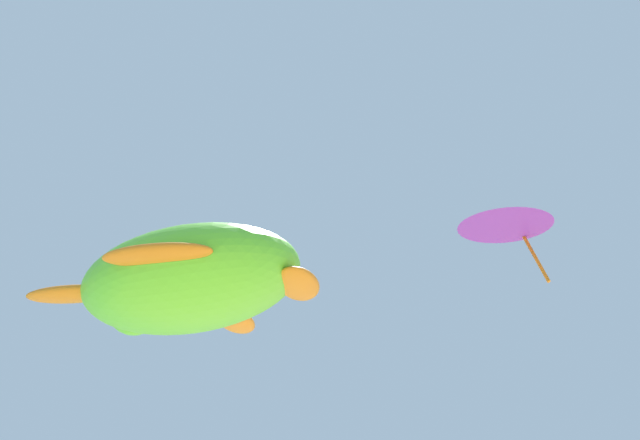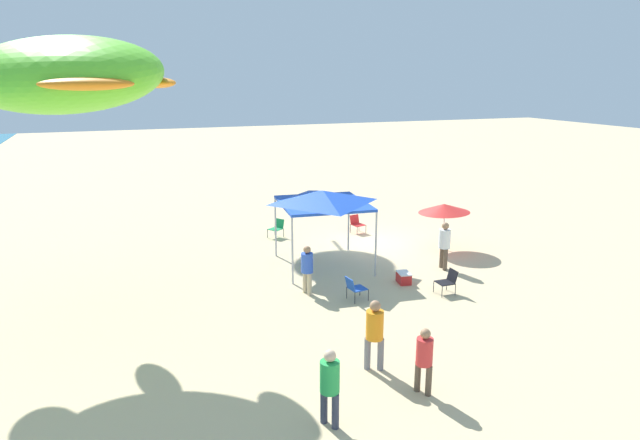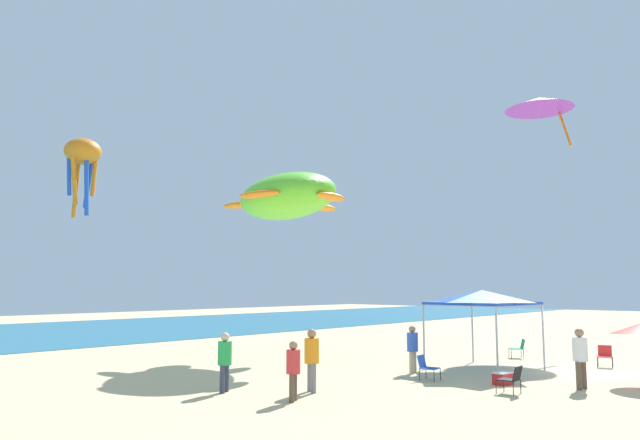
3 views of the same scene
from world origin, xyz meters
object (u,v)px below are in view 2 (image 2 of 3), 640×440
object	(u,v)px
person_near_umbrella	(375,329)
kite_turtle_lime	(59,74)
folding_chair_left_of_tent	(448,280)
folding_chair_near_cooler	(354,287)
person_beachcomber	(330,382)
beach_umbrella	(444,208)
person_watching_sky	(307,266)
folding_chair_right_of_tent	(357,223)
cooler_box	(404,278)
person_kite_handler	(424,356)
canopy_tent	(323,198)
folding_chair_facing_ocean	(277,227)
person_far_stroller	(444,242)

from	to	relation	value
person_near_umbrella	kite_turtle_lime	world-z (taller)	kite_turtle_lime
folding_chair_left_of_tent	folding_chair_near_cooler	world-z (taller)	same
person_beachcomber	beach_umbrella	bearing A→B (deg)	-71.68
kite_turtle_lime	folding_chair_near_cooler	bearing A→B (deg)	-155.84
person_watching_sky	kite_turtle_lime	size ratio (longest dim) A/B	0.23
folding_chair_right_of_tent	folding_chair_left_of_tent	distance (m)	8.00
beach_umbrella	person_beachcomber	xyz separation A→B (m)	(-9.76, 9.02, -0.77)
person_watching_sky	cooler_box	bearing A→B (deg)	-105.42
kite_turtle_lime	folding_chair_left_of_tent	bearing A→B (deg)	-155.47
kite_turtle_lime	person_watching_sky	bearing A→B (deg)	-148.90
person_watching_sky	person_kite_handler	bearing A→B (deg)	173.08
kite_turtle_lime	canopy_tent	bearing A→B (deg)	-131.43
beach_umbrella	kite_turtle_lime	size ratio (longest dim) A/B	0.30
folding_chair_left_of_tent	cooler_box	bearing A→B (deg)	-146.32
cooler_box	person_beachcomber	world-z (taller)	person_beachcomber
folding_chair_left_of_tent	person_watching_sky	size ratio (longest dim) A/B	0.48
beach_umbrella	folding_chair_right_of_tent	distance (m)	4.54
canopy_tent	folding_chair_facing_ocean	bearing A→B (deg)	7.14
person_beachcomber	kite_turtle_lime	bearing A→B (deg)	4.43
person_beachcomber	person_watching_sky	size ratio (longest dim) A/B	1.03
folding_chair_right_of_tent	folding_chair_facing_ocean	world-z (taller)	same
cooler_box	person_watching_sky	xyz separation A→B (m)	(0.26, 3.55, 0.79)
folding_chair_right_of_tent	kite_turtle_lime	world-z (taller)	kite_turtle_lime
beach_umbrella	kite_turtle_lime	world-z (taller)	kite_turtle_lime
person_watching_sky	kite_turtle_lime	distance (m)	9.33
canopy_tent	folding_chair_right_of_tent	bearing A→B (deg)	-39.50
folding_chair_right_of_tent	canopy_tent	bearing A→B (deg)	-143.34
folding_chair_right_of_tent	cooler_box	xyz separation A→B (m)	(-6.62, 1.15, -0.27)
cooler_box	person_beachcomber	distance (m)	8.80
canopy_tent	person_far_stroller	xyz separation A→B (m)	(-1.99, -4.17, -1.61)
person_kite_handler	person_watching_sky	xyz separation A→B (m)	(6.68, 0.50, 0.04)
beach_umbrella	folding_chair_near_cooler	distance (m)	7.04
canopy_tent	folding_chair_near_cooler	distance (m)	4.25
person_watching_sky	folding_chair_near_cooler	bearing A→B (deg)	-142.34
person_near_umbrella	beach_umbrella	bearing A→B (deg)	-102.21
canopy_tent	kite_turtle_lime	bearing A→B (deg)	103.57
folding_chair_right_of_tent	person_far_stroller	xyz separation A→B (m)	(-5.82, -1.01, 0.60)
canopy_tent	folding_chair_right_of_tent	world-z (taller)	canopy_tent
folding_chair_left_of_tent	person_far_stroller	distance (m)	2.57
beach_umbrella	person_watching_sky	bearing A→B (deg)	111.00
person_kite_handler	person_watching_sky	bearing A→B (deg)	154.93
person_near_umbrella	person_kite_handler	xyz separation A→B (m)	(-1.38, -0.59, -0.13)
folding_chair_facing_ocean	beach_umbrella	bearing A→B (deg)	20.24
beach_umbrella	folding_chair_left_of_tent	xyz separation A→B (m)	(-4.34, 2.57, -1.32)
folding_chair_near_cooler	person_near_umbrella	bearing A→B (deg)	154.73
folding_chair_facing_ocean	folding_chair_left_of_tent	distance (m)	9.27
person_near_umbrella	person_kite_handler	world-z (taller)	person_near_umbrella
person_watching_sky	person_far_stroller	bearing A→B (deg)	-95.78
folding_chair_left_of_tent	person_far_stroller	bearing A→B (deg)	150.26
canopy_tent	person_watching_sky	distance (m)	3.41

